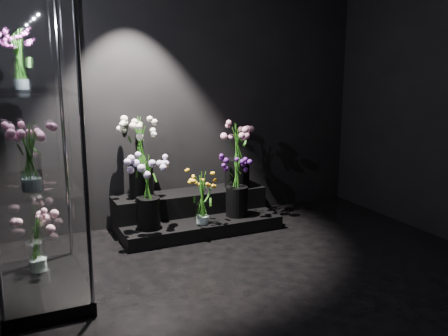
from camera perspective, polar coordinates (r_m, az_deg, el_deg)
floor at (r=3.92m, az=7.25°, el=-13.80°), size 4.00×4.00×0.00m
wall_back at (r=5.32m, az=-3.93°, el=8.88°), size 4.00×0.00×4.00m
display_riser at (r=5.22m, az=-3.47°, el=-5.18°), size 1.62×0.72×0.36m
display_case at (r=3.75m, az=-21.13°, el=2.00°), size 0.60×1.00×2.20m
bouquet_orange_bells at (r=4.87m, az=-2.49°, el=-3.34°), size 0.30×0.30×0.52m
bouquet_lilac at (r=4.75m, az=-8.74°, el=-2.05°), size 0.47×0.47×0.71m
bouquet_purple at (r=5.08m, az=1.48°, el=-1.50°), size 0.37×0.37×0.64m
bouquet_cream_roses at (r=5.01m, az=-9.54°, el=1.96°), size 0.47×0.47×0.80m
bouquet_pink_roses at (r=5.35m, az=1.51°, el=1.78°), size 0.46×0.46×0.69m
bouquet_case_pink at (r=3.53m, az=-21.34°, el=1.56°), size 0.41×0.41×0.48m
bouquet_case_magenta at (r=3.88m, az=-22.37°, el=11.53°), size 0.28×0.28×0.42m
bouquet_case_base_pink at (r=4.15m, az=-20.68°, el=-7.80°), size 0.42×0.42×0.45m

